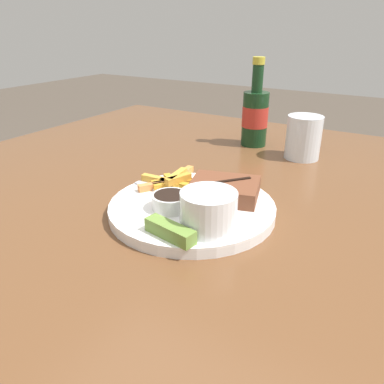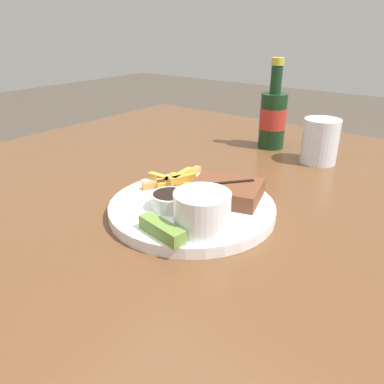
{
  "view_description": "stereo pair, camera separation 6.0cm",
  "coord_description": "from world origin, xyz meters",
  "px_view_note": "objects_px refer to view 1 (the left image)",
  "views": [
    {
      "loc": [
        0.29,
        -0.47,
        1.05
      ],
      "look_at": [
        0.0,
        0.0,
        0.8
      ],
      "focal_mm": 35.0,
      "sensor_mm": 36.0,
      "label": 1
    },
    {
      "loc": [
        0.34,
        -0.44,
        1.05
      ],
      "look_at": [
        0.0,
        0.0,
        0.8
      ],
      "focal_mm": 35.0,
      "sensor_mm": 36.0,
      "label": 2
    }
  ],
  "objects_px": {
    "beer_bottle": "(255,115)",
    "drinking_glass": "(303,137)",
    "coleslaw_cup": "(209,209)",
    "fork_utensil": "(161,191)",
    "dipping_sauce_cup": "(171,201)",
    "pickle_spear": "(170,231)",
    "knife_utensil": "(203,195)",
    "steak_portion": "(224,189)",
    "dinner_plate": "(192,208)"
  },
  "relations": [
    {
      "from": "pickle_spear",
      "to": "beer_bottle",
      "type": "distance_m",
      "value": 0.53
    },
    {
      "from": "fork_utensil",
      "to": "dipping_sauce_cup",
      "type": "bearing_deg",
      "value": -32.55
    },
    {
      "from": "fork_utensil",
      "to": "knife_utensil",
      "type": "relative_size",
      "value": 0.81
    },
    {
      "from": "coleslaw_cup",
      "to": "pickle_spear",
      "type": "bearing_deg",
      "value": -124.05
    },
    {
      "from": "fork_utensil",
      "to": "beer_bottle",
      "type": "height_order",
      "value": "beer_bottle"
    },
    {
      "from": "dipping_sauce_cup",
      "to": "coleslaw_cup",
      "type": "bearing_deg",
      "value": -16.65
    },
    {
      "from": "dinner_plate",
      "to": "drinking_glass",
      "type": "xyz_separation_m",
      "value": [
        0.07,
        0.37,
        0.04
      ]
    },
    {
      "from": "beer_bottle",
      "to": "fork_utensil",
      "type": "bearing_deg",
      "value": -91.19
    },
    {
      "from": "knife_utensil",
      "to": "fork_utensil",
      "type": "bearing_deg",
      "value": 114.14
    },
    {
      "from": "beer_bottle",
      "to": "drinking_glass",
      "type": "bearing_deg",
      "value": -15.98
    },
    {
      "from": "drinking_glass",
      "to": "dinner_plate",
      "type": "bearing_deg",
      "value": -101.41
    },
    {
      "from": "steak_portion",
      "to": "coleslaw_cup",
      "type": "relative_size",
      "value": 1.63
    },
    {
      "from": "knife_utensil",
      "to": "drinking_glass",
      "type": "height_order",
      "value": "drinking_glass"
    },
    {
      "from": "steak_portion",
      "to": "fork_utensil",
      "type": "relative_size",
      "value": 0.99
    },
    {
      "from": "knife_utensil",
      "to": "coleslaw_cup",
      "type": "bearing_deg",
      "value": -137.24
    },
    {
      "from": "dipping_sauce_cup",
      "to": "beer_bottle",
      "type": "xyz_separation_m",
      "value": [
        -0.04,
        0.44,
        0.04
      ]
    },
    {
      "from": "steak_portion",
      "to": "knife_utensil",
      "type": "xyz_separation_m",
      "value": [
        -0.03,
        -0.02,
        -0.01
      ]
    },
    {
      "from": "dipping_sauce_cup",
      "to": "dinner_plate",
      "type": "bearing_deg",
      "value": 61.31
    },
    {
      "from": "coleslaw_cup",
      "to": "drinking_glass",
      "type": "relative_size",
      "value": 0.83
    },
    {
      "from": "coleslaw_cup",
      "to": "beer_bottle",
      "type": "bearing_deg",
      "value": 104.89
    },
    {
      "from": "drinking_glass",
      "to": "steak_portion",
      "type": "bearing_deg",
      "value": -97.28
    },
    {
      "from": "drinking_glass",
      "to": "fork_utensil",
      "type": "bearing_deg",
      "value": -111.92
    },
    {
      "from": "dipping_sauce_cup",
      "to": "beer_bottle",
      "type": "height_order",
      "value": "beer_bottle"
    },
    {
      "from": "fork_utensil",
      "to": "pickle_spear",
      "type": "bearing_deg",
      "value": -41.41
    },
    {
      "from": "dinner_plate",
      "to": "beer_bottle",
      "type": "relative_size",
      "value": 1.27
    },
    {
      "from": "coleslaw_cup",
      "to": "steak_portion",
      "type": "bearing_deg",
      "value": 104.86
    },
    {
      "from": "dinner_plate",
      "to": "steak_portion",
      "type": "xyz_separation_m",
      "value": [
        0.03,
        0.05,
        0.02
      ]
    },
    {
      "from": "beer_bottle",
      "to": "dipping_sauce_cup",
      "type": "bearing_deg",
      "value": -84.45
    },
    {
      "from": "fork_utensil",
      "to": "knife_utensil",
      "type": "distance_m",
      "value": 0.08
    },
    {
      "from": "steak_portion",
      "to": "pickle_spear",
      "type": "height_order",
      "value": "steak_portion"
    },
    {
      "from": "beer_bottle",
      "to": "dinner_plate",
      "type": "bearing_deg",
      "value": -81.41
    },
    {
      "from": "dipping_sauce_cup",
      "to": "fork_utensil",
      "type": "distance_m",
      "value": 0.07
    },
    {
      "from": "dipping_sauce_cup",
      "to": "beer_bottle",
      "type": "relative_size",
      "value": 0.28
    },
    {
      "from": "coleslaw_cup",
      "to": "knife_utensil",
      "type": "height_order",
      "value": "coleslaw_cup"
    },
    {
      "from": "steak_portion",
      "to": "beer_bottle",
      "type": "distance_m",
      "value": 0.37
    },
    {
      "from": "dinner_plate",
      "to": "pickle_spear",
      "type": "height_order",
      "value": "pickle_spear"
    },
    {
      "from": "coleslaw_cup",
      "to": "beer_bottle",
      "type": "xyz_separation_m",
      "value": [
        -0.12,
        0.47,
        0.03
      ]
    },
    {
      "from": "dipping_sauce_cup",
      "to": "steak_portion",
      "type": "bearing_deg",
      "value": 58.03
    },
    {
      "from": "dipping_sauce_cup",
      "to": "fork_utensil",
      "type": "bearing_deg",
      "value": 139.14
    },
    {
      "from": "steak_portion",
      "to": "knife_utensil",
      "type": "height_order",
      "value": "steak_portion"
    },
    {
      "from": "steak_portion",
      "to": "beer_bottle",
      "type": "xyz_separation_m",
      "value": [
        -0.1,
        0.36,
        0.04
      ]
    },
    {
      "from": "drinking_glass",
      "to": "coleslaw_cup",
      "type": "bearing_deg",
      "value": -91.62
    },
    {
      "from": "knife_utensil",
      "to": "steak_portion",
      "type": "bearing_deg",
      "value": -47.33
    },
    {
      "from": "coleslaw_cup",
      "to": "drinking_glass",
      "type": "bearing_deg",
      "value": 88.38
    },
    {
      "from": "pickle_spear",
      "to": "beer_bottle",
      "type": "bearing_deg",
      "value": 100.03
    },
    {
      "from": "coleslaw_cup",
      "to": "dinner_plate",
      "type": "bearing_deg",
      "value": 136.91
    },
    {
      "from": "dipping_sauce_cup",
      "to": "beer_bottle",
      "type": "distance_m",
      "value": 0.45
    },
    {
      "from": "knife_utensil",
      "to": "pickle_spear",
      "type": "bearing_deg",
      "value": -160.19
    },
    {
      "from": "coleslaw_cup",
      "to": "fork_utensil",
      "type": "relative_size",
      "value": 0.61
    },
    {
      "from": "dinner_plate",
      "to": "dipping_sauce_cup",
      "type": "relative_size",
      "value": 4.53
    }
  ]
}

